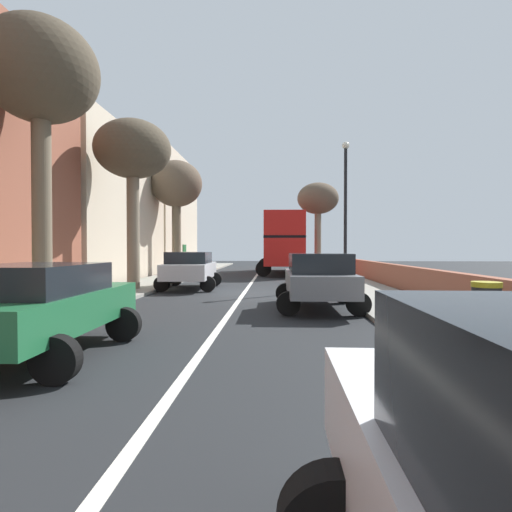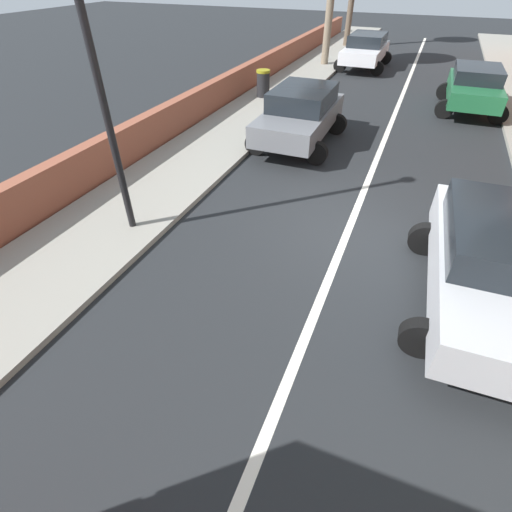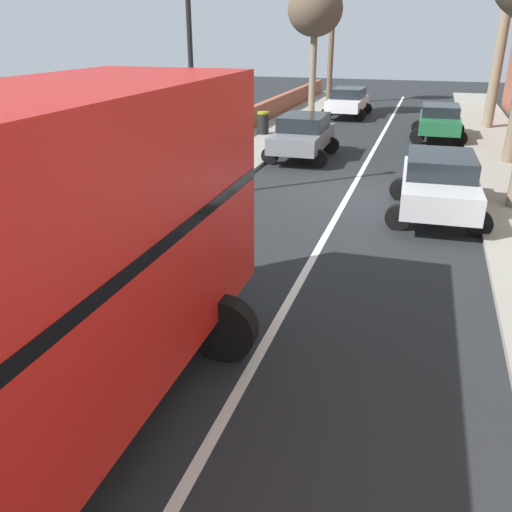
{
  "view_description": "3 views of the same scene",
  "coord_description": "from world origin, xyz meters",
  "px_view_note": "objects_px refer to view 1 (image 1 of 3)",
  "views": [
    {
      "loc": [
        1.27,
        -16.19,
        1.77
      ],
      "look_at": [
        0.15,
        6.54,
        1.35
      ],
      "focal_mm": 28.69,
      "sensor_mm": 36.0,
      "label": 1
    },
    {
      "loc": [
        -0.78,
        7.16,
        4.65
      ],
      "look_at": [
        0.69,
        3.64,
        1.65
      ],
      "focal_mm": 26.72,
      "sensor_mm": 36.0,
      "label": 2
    },
    {
      "loc": [
        -2.07,
        15.93,
        4.59
      ],
      "look_at": [
        -0.05,
        9.63,
        1.78
      ],
      "focal_mm": 37.31,
      "sensor_mm": 36.0,
      "label": 3
    }
  ],
  "objects_px": {
    "street_tree_left_2": "(176,186)",
    "lamppost_right": "(345,202)",
    "parked_car_silver_left_2": "(190,268)",
    "street_tree_left_0": "(41,78)",
    "litter_bin_right": "(486,308)",
    "street_tree_left_4": "(133,153)",
    "parked_car_green_left_1": "(40,304)",
    "street_tree_right_5": "(318,200)",
    "parked_car_grey_right_4": "(318,277)",
    "double_decker_bus": "(282,240)"
  },
  "relations": [
    {
      "from": "street_tree_left_0",
      "to": "street_tree_left_2",
      "type": "bearing_deg",
      "value": 90.38
    },
    {
      "from": "parked_car_green_left_1",
      "to": "parked_car_silver_left_2",
      "type": "height_order",
      "value": "parked_car_silver_left_2"
    },
    {
      "from": "street_tree_left_0",
      "to": "lamppost_right",
      "type": "xyz_separation_m",
      "value": [
        9.34,
        7.33,
        -2.54
      ]
    },
    {
      "from": "street_tree_left_2",
      "to": "lamppost_right",
      "type": "height_order",
      "value": "street_tree_left_2"
    },
    {
      "from": "parked_car_silver_left_2",
      "to": "street_tree_left_0",
      "type": "xyz_separation_m",
      "value": [
        -2.54,
        -6.99,
        5.41
      ]
    },
    {
      "from": "parked_car_green_left_1",
      "to": "street_tree_left_4",
      "type": "distance_m",
      "value": 11.48
    },
    {
      "from": "street_tree_left_0",
      "to": "street_tree_left_4",
      "type": "relative_size",
      "value": 1.12
    },
    {
      "from": "lamppost_right",
      "to": "street_tree_left_4",
      "type": "bearing_deg",
      "value": -170.39
    },
    {
      "from": "parked_car_silver_left_2",
      "to": "litter_bin_right",
      "type": "xyz_separation_m",
      "value": [
        7.8,
        -9.69,
        -0.3
      ]
    },
    {
      "from": "street_tree_left_4",
      "to": "street_tree_right_5",
      "type": "relative_size",
      "value": 1.01
    },
    {
      "from": "litter_bin_right",
      "to": "double_decker_bus",
      "type": "bearing_deg",
      "value": 99.64
    },
    {
      "from": "street_tree_left_0",
      "to": "litter_bin_right",
      "type": "distance_m",
      "value": 12.12
    },
    {
      "from": "parked_car_green_left_1",
      "to": "street_tree_right_5",
      "type": "bearing_deg",
      "value": 74.91
    },
    {
      "from": "parked_car_grey_right_4",
      "to": "litter_bin_right",
      "type": "distance_m",
      "value": 4.85
    },
    {
      "from": "double_decker_bus",
      "to": "lamppost_right",
      "type": "relative_size",
      "value": 1.62
    },
    {
      "from": "parked_car_grey_right_4",
      "to": "lamppost_right",
      "type": "distance_m",
      "value": 6.98
    },
    {
      "from": "street_tree_left_2",
      "to": "street_tree_left_4",
      "type": "xyz_separation_m",
      "value": [
        0.53,
        -9.49,
        -0.1
      ]
    },
    {
      "from": "parked_car_green_left_1",
      "to": "parked_car_silver_left_2",
      "type": "relative_size",
      "value": 0.94
    },
    {
      "from": "double_decker_bus",
      "to": "street_tree_left_0",
      "type": "distance_m",
      "value": 20.09
    },
    {
      "from": "street_tree_left_4",
      "to": "parked_car_silver_left_2",
      "type": "bearing_deg",
      "value": 28.86
    },
    {
      "from": "lamppost_right",
      "to": "litter_bin_right",
      "type": "height_order",
      "value": "lamppost_right"
    },
    {
      "from": "parked_car_grey_right_4",
      "to": "litter_bin_right",
      "type": "relative_size",
      "value": 4.09
    },
    {
      "from": "street_tree_left_0",
      "to": "street_tree_left_4",
      "type": "bearing_deg",
      "value": 85.77
    },
    {
      "from": "street_tree_left_0",
      "to": "double_decker_bus",
      "type": "bearing_deg",
      "value": 69.98
    },
    {
      "from": "parked_car_grey_right_4",
      "to": "street_tree_left_0",
      "type": "height_order",
      "value": "street_tree_left_0"
    },
    {
      "from": "parked_car_grey_right_4",
      "to": "litter_bin_right",
      "type": "xyz_separation_m",
      "value": [
        2.8,
        -3.94,
        -0.3
      ]
    },
    {
      "from": "parked_car_grey_right_4",
      "to": "street_tree_left_2",
      "type": "distance_m",
      "value": 16.73
    },
    {
      "from": "double_decker_bus",
      "to": "parked_car_green_left_1",
      "type": "bearing_deg",
      "value": -100.39
    },
    {
      "from": "parked_car_silver_left_2",
      "to": "street_tree_left_4",
      "type": "bearing_deg",
      "value": -151.14
    },
    {
      "from": "parked_car_green_left_1",
      "to": "litter_bin_right",
      "type": "distance_m",
      "value": 7.98
    },
    {
      "from": "parked_car_green_left_1",
      "to": "parked_car_silver_left_2",
      "type": "distance_m",
      "value": 11.38
    },
    {
      "from": "parked_car_green_left_1",
      "to": "litter_bin_right",
      "type": "height_order",
      "value": "parked_car_green_left_1"
    },
    {
      "from": "lamppost_right",
      "to": "street_tree_left_2",
      "type": "bearing_deg",
      "value": 139.79
    },
    {
      "from": "parked_car_green_left_1",
      "to": "street_tree_left_4",
      "type": "bearing_deg",
      "value": 101.66
    },
    {
      "from": "street_tree_left_4",
      "to": "street_tree_right_5",
      "type": "distance_m",
      "value": 18.49
    },
    {
      "from": "parked_car_silver_left_2",
      "to": "street_tree_left_2",
      "type": "height_order",
      "value": "street_tree_left_2"
    },
    {
      "from": "street_tree_left_2",
      "to": "litter_bin_right",
      "type": "xyz_separation_m",
      "value": [
        10.44,
        -18.02,
        -5.15
      ]
    },
    {
      "from": "street_tree_left_0",
      "to": "street_tree_right_5",
      "type": "bearing_deg",
      "value": 66.25
    },
    {
      "from": "street_tree_left_0",
      "to": "street_tree_right_5",
      "type": "distance_m",
      "value": 23.9
    },
    {
      "from": "parked_car_grey_right_4",
      "to": "street_tree_left_2",
      "type": "bearing_deg",
      "value": 118.5
    },
    {
      "from": "street_tree_left_0",
      "to": "litter_bin_right",
      "type": "relative_size",
      "value": 7.69
    },
    {
      "from": "street_tree_left_2",
      "to": "street_tree_right_5",
      "type": "distance_m",
      "value": 11.73
    },
    {
      "from": "street_tree_left_4",
      "to": "lamppost_right",
      "type": "height_order",
      "value": "street_tree_left_4"
    },
    {
      "from": "street_tree_right_5",
      "to": "litter_bin_right",
      "type": "distance_m",
      "value": 25.08
    },
    {
      "from": "street_tree_left_4",
      "to": "street_tree_right_5",
      "type": "height_order",
      "value": "street_tree_left_4"
    },
    {
      "from": "parked_car_silver_left_2",
      "to": "lamppost_right",
      "type": "relative_size",
      "value": 0.68
    },
    {
      "from": "street_tree_right_5",
      "to": "litter_bin_right",
      "type": "height_order",
      "value": "street_tree_right_5"
    },
    {
      "from": "double_decker_bus",
      "to": "street_tree_left_4",
      "type": "distance_m",
      "value": 14.54
    },
    {
      "from": "parked_car_silver_left_2",
      "to": "street_tree_left_0",
      "type": "relative_size",
      "value": 0.55
    },
    {
      "from": "street_tree_left_2",
      "to": "lamppost_right",
      "type": "distance_m",
      "value": 12.52
    }
  ]
}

